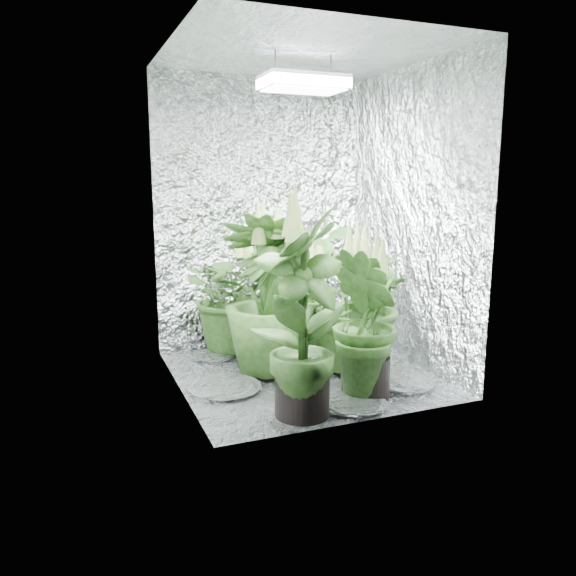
% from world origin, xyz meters
% --- Properties ---
extents(ground, '(1.60, 1.60, 0.00)m').
position_xyz_m(ground, '(0.00, 0.00, 0.00)').
color(ground, silver).
rests_on(ground, ground).
extents(walls, '(1.62, 1.62, 2.00)m').
position_xyz_m(walls, '(0.00, 0.00, 1.00)').
color(walls, silver).
rests_on(walls, ground).
extents(ceiling, '(1.60, 1.60, 0.01)m').
position_xyz_m(ceiling, '(0.00, 0.00, 2.00)').
color(ceiling, silver).
rests_on(ceiling, walls).
extents(grow_lamp, '(0.50, 0.30, 0.22)m').
position_xyz_m(grow_lamp, '(0.00, 0.00, 1.83)').
color(grow_lamp, gray).
rests_on(grow_lamp, ceiling).
extents(plant_a, '(0.80, 0.80, 0.93)m').
position_xyz_m(plant_a, '(-0.27, 0.64, 0.44)').
color(plant_a, black).
rests_on(plant_a, ground).
extents(plant_b, '(0.54, 0.54, 0.88)m').
position_xyz_m(plant_b, '(-0.03, 0.55, 0.39)').
color(plant_b, black).
rests_on(plant_b, ground).
extents(plant_c, '(0.44, 0.44, 0.89)m').
position_xyz_m(plant_c, '(0.31, 0.57, 0.40)').
color(plant_c, black).
rests_on(plant_c, ground).
extents(plant_d, '(0.76, 0.76, 1.14)m').
position_xyz_m(plant_d, '(-0.20, 0.09, 0.52)').
color(plant_d, black).
rests_on(plant_d, ground).
extents(plant_e, '(0.98, 0.98, 1.00)m').
position_xyz_m(plant_e, '(0.32, -0.07, 0.47)').
color(plant_e, black).
rests_on(plant_e, ground).
extents(plant_f, '(0.84, 0.84, 1.23)m').
position_xyz_m(plant_f, '(-0.26, -0.60, 0.57)').
color(plant_f, black).
rests_on(plant_f, ground).
extents(plant_g, '(0.56, 0.56, 0.96)m').
position_xyz_m(plant_g, '(0.19, -0.51, 0.43)').
color(plant_g, black).
rests_on(plant_g, ground).
extents(circulation_fan, '(0.17, 0.31, 0.36)m').
position_xyz_m(circulation_fan, '(0.60, 0.14, 0.15)').
color(circulation_fan, black).
rests_on(circulation_fan, ground).
extents(plant_label, '(0.05, 0.04, 0.07)m').
position_xyz_m(plant_label, '(-0.20, -0.64, 0.30)').
color(plant_label, white).
rests_on(plant_label, plant_f).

